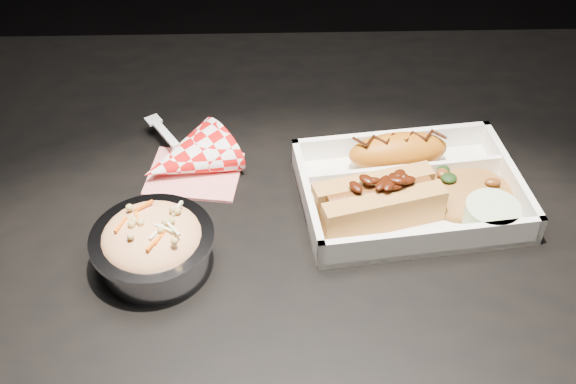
# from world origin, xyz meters

# --- Properties ---
(dining_table) EXTENTS (1.20, 0.80, 0.75)m
(dining_table) POSITION_xyz_m (0.00, 0.00, 0.66)
(dining_table) COLOR black
(dining_table) RESTS_ON ground
(food_tray) EXTENTS (0.27, 0.21, 0.04)m
(food_tray) POSITION_xyz_m (0.11, 0.01, 0.76)
(food_tray) COLOR white
(food_tray) RESTS_ON dining_table
(fried_pastry) EXTENTS (0.13, 0.06, 0.05)m
(fried_pastry) POSITION_xyz_m (0.10, 0.06, 0.78)
(fried_pastry) COLOR #BA6512
(fried_pastry) RESTS_ON food_tray
(hotdog) EXTENTS (0.15, 0.09, 0.06)m
(hotdog) POSITION_xyz_m (0.07, -0.03, 0.78)
(hotdog) COLOR #B8813F
(hotdog) RESTS_ON food_tray
(fried_rice_mound) EXTENTS (0.12, 0.11, 0.03)m
(fried_rice_mound) POSITION_xyz_m (0.18, 0.00, 0.77)
(fried_rice_mound) COLOR #AF7033
(fried_rice_mound) RESTS_ON food_tray
(cupcake_liner) EXTENTS (0.06, 0.06, 0.03)m
(cupcake_liner) POSITION_xyz_m (0.19, -0.05, 0.77)
(cupcake_liner) COLOR #B2D09D
(cupcake_liner) RESTS_ON food_tray
(foil_coleslaw_cup) EXTENTS (0.13, 0.13, 0.07)m
(foil_coleslaw_cup) POSITION_xyz_m (-0.17, -0.09, 0.78)
(foil_coleslaw_cup) COLOR silver
(foil_coleslaw_cup) RESTS_ON dining_table
(napkin_fork) EXTENTS (0.15, 0.16, 0.10)m
(napkin_fork) POSITION_xyz_m (-0.15, 0.07, 0.77)
(napkin_fork) COLOR red
(napkin_fork) RESTS_ON dining_table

